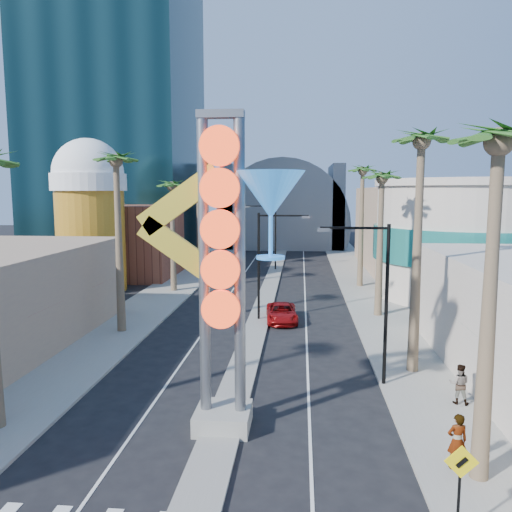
% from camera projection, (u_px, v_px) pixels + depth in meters
% --- Properties ---
extents(ground, '(240.00, 240.00, 0.00)m').
position_uv_depth(ground, '(210.00, 468.00, 17.29)').
color(ground, black).
rests_on(ground, ground).
extents(sidewalk_west, '(5.00, 100.00, 0.15)m').
position_uv_depth(sidewalk_west, '(181.00, 282.00, 52.70)').
color(sidewalk_west, gray).
rests_on(sidewalk_west, ground).
extents(sidewalk_east, '(5.00, 100.00, 0.15)m').
position_uv_depth(sidewalk_east, '(363.00, 285.00, 51.00)').
color(sidewalk_east, gray).
rests_on(sidewalk_east, ground).
extents(median, '(1.60, 84.00, 0.15)m').
position_uv_depth(median, '(273.00, 278.00, 54.81)').
color(median, gray).
rests_on(median, ground).
extents(hotel_tower, '(20.00, 20.00, 50.00)m').
position_uv_depth(hotel_tower, '(117.00, 76.00, 67.41)').
color(hotel_tower, black).
rests_on(hotel_tower, ground).
extents(brick_filler_west, '(10.00, 10.00, 8.00)m').
position_uv_depth(brick_filler_west, '(130.00, 241.00, 55.74)').
color(brick_filler_west, brown).
rests_on(brick_filler_west, ground).
extents(filler_east, '(10.00, 20.00, 10.00)m').
position_uv_depth(filler_east, '(404.00, 228.00, 62.63)').
color(filler_east, tan).
rests_on(filler_east, ground).
extents(beer_mug, '(7.00, 7.00, 14.50)m').
position_uv_depth(beer_mug, '(90.00, 209.00, 47.44)').
color(beer_mug, '#A96616').
rests_on(beer_mug, ground).
extents(turquoise_building, '(16.60, 16.60, 10.60)m').
position_uv_depth(turquoise_building, '(468.00, 240.00, 44.64)').
color(turquoise_building, '#BDAEA0').
rests_on(turquoise_building, ground).
extents(canopy, '(22.00, 16.00, 22.00)m').
position_uv_depth(canopy, '(284.00, 221.00, 87.85)').
color(canopy, slate).
rests_on(canopy, ground).
extents(neon_sign, '(6.53, 2.60, 12.55)m').
position_uv_depth(neon_sign, '(242.00, 249.00, 19.21)').
color(neon_sign, gray).
rests_on(neon_sign, ground).
extents(ped_sign, '(0.92, 0.12, 2.66)m').
position_uv_depth(ped_sign, '(460.00, 477.00, 13.39)').
color(ped_sign, black).
rests_on(ped_sign, sidewalk_east).
extents(streetlight_0, '(3.79, 0.25, 8.00)m').
position_uv_depth(streetlight_0, '(266.00, 256.00, 36.37)').
color(streetlight_0, black).
rests_on(streetlight_0, ground).
extents(streetlight_1, '(3.79, 0.25, 8.00)m').
position_uv_depth(streetlight_1, '(271.00, 230.00, 60.17)').
color(streetlight_1, black).
rests_on(streetlight_1, ground).
extents(streetlight_2, '(3.45, 0.25, 8.00)m').
position_uv_depth(streetlight_2, '(377.00, 290.00, 23.97)').
color(streetlight_2, black).
rests_on(streetlight_2, ground).
extents(palm_1, '(2.40, 2.40, 12.70)m').
position_uv_depth(palm_1, '(116.00, 171.00, 32.51)').
color(palm_1, brown).
rests_on(palm_1, ground).
extents(palm_2, '(2.40, 2.40, 11.20)m').
position_uv_depth(palm_2, '(172.00, 192.00, 46.51)').
color(palm_2, brown).
rests_on(palm_2, ground).
extents(palm_3, '(2.40, 2.40, 11.20)m').
position_uv_depth(palm_3, '(198.00, 192.00, 58.36)').
color(palm_3, brown).
rests_on(palm_3, ground).
extents(palm_4, '(2.40, 2.40, 12.20)m').
position_uv_depth(palm_4, '(498.00, 163.00, 15.16)').
color(palm_4, brown).
rests_on(palm_4, ground).
extents(palm_5, '(2.40, 2.40, 13.20)m').
position_uv_depth(palm_5, '(421.00, 156.00, 24.92)').
color(palm_5, brown).
rests_on(palm_5, ground).
extents(palm_6, '(2.40, 2.40, 11.70)m').
position_uv_depth(palm_6, '(382.00, 186.00, 36.94)').
color(palm_6, brown).
rests_on(palm_6, ground).
extents(palm_7, '(2.40, 2.40, 12.70)m').
position_uv_depth(palm_7, '(363.00, 178.00, 48.68)').
color(palm_7, brown).
rests_on(palm_7, ground).
extents(red_pickup, '(2.58, 4.93, 1.32)m').
position_uv_depth(red_pickup, '(282.00, 313.00, 36.68)').
color(red_pickup, '#960B0C').
rests_on(red_pickup, ground).
extents(pedestrian_a, '(0.77, 0.57, 1.94)m').
position_uv_depth(pedestrian_a, '(457.00, 441.00, 16.88)').
color(pedestrian_a, gray).
rests_on(pedestrian_a, sidewalk_east).
extents(pedestrian_b, '(1.02, 0.88, 1.80)m').
position_uv_depth(pedestrian_b, '(459.00, 384.00, 22.10)').
color(pedestrian_b, gray).
rests_on(pedestrian_b, sidewalk_east).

